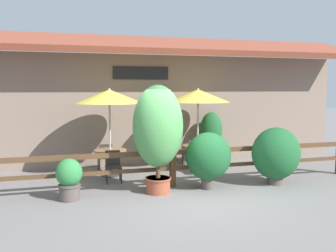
{
  "coord_description": "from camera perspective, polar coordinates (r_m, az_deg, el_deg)",
  "views": [
    {
      "loc": [
        -2.75,
        -7.95,
        2.54
      ],
      "look_at": [
        0.03,
        1.58,
        1.52
      ],
      "focal_mm": 40.0,
      "sensor_mm": 36.0,
      "label": 1
    }
  ],
  "objects": [
    {
      "name": "ground_plane",
      "position": [
        8.79,
        2.75,
        -10.91
      ],
      "size": [
        60.0,
        60.0,
        0.0
      ],
      "primitive_type": "plane",
      "color": "slate"
    },
    {
      "name": "building_facade",
      "position": [
        12.37,
        -3.41,
        4.14
      ],
      "size": [
        14.28,
        1.49,
        4.23
      ],
      "color": "gray",
      "rests_on": "ground"
    },
    {
      "name": "patio_railing",
      "position": [
        9.59,
        0.72,
        -5.2
      ],
      "size": [
        10.4,
        0.14,
        0.95
      ],
      "color": "brown",
      "rests_on": "ground"
    },
    {
      "name": "patio_umbrella_near",
      "position": [
        10.72,
        -8.93,
        4.45
      ],
      "size": [
        1.93,
        1.93,
        2.52
      ],
      "color": "#B7B2A8",
      "rests_on": "ground"
    },
    {
      "name": "dining_table_near",
      "position": [
        10.89,
        -8.79,
        -4.38
      ],
      "size": [
        0.93,
        0.93,
        0.76
      ],
      "color": "olive",
      "rests_on": "ground"
    },
    {
      "name": "chair_near_streetside",
      "position": [
        10.23,
        -8.36,
        -5.86
      ],
      "size": [
        0.44,
        0.44,
        0.84
      ],
      "rotation": [
        0.0,
        0.0,
        -0.06
      ],
      "color": "#332D28",
      "rests_on": "ground"
    },
    {
      "name": "chair_near_wallside",
      "position": [
        11.6,
        -9.54,
        -4.49
      ],
      "size": [
        0.43,
        0.43,
        0.84
      ],
      "rotation": [
        0.0,
        0.0,
        3.16
      ],
      "color": "#332D28",
      "rests_on": "ground"
    },
    {
      "name": "patio_umbrella_middle",
      "position": [
        11.49,
        4.6,
        4.6
      ],
      "size": [
        1.93,
        1.93,
        2.52
      ],
      "color": "#B7B2A8",
      "rests_on": "ground"
    },
    {
      "name": "dining_table_middle",
      "position": [
        11.65,
        4.53,
        -3.66
      ],
      "size": [
        0.93,
        0.93,
        0.76
      ],
      "color": "olive",
      "rests_on": "ground"
    },
    {
      "name": "chair_middle_streetside",
      "position": [
        11.04,
        5.64,
        -4.96
      ],
      "size": [
        0.42,
        0.42,
        0.84
      ],
      "rotation": [
        0.0,
        0.0,
        0.01
      ],
      "color": "#332D28",
      "rests_on": "ground"
    },
    {
      "name": "chair_middle_wallside",
      "position": [
        12.32,
        3.62,
        -3.81
      ],
      "size": [
        0.5,
        0.5,
        0.84
      ],
      "rotation": [
        0.0,
        0.0,
        3.34
      ],
      "color": "#332D28",
      "rests_on": "ground"
    },
    {
      "name": "potted_plant_corner_fern",
      "position": [
        10.22,
        16.13,
        -4.12
      ],
      "size": [
        1.28,
        1.15,
        1.5
      ],
      "color": "#564C47",
      "rests_on": "ground"
    },
    {
      "name": "potted_plant_tall_tropical",
      "position": [
        8.91,
        -1.55,
        -0.53
      ],
      "size": [
        1.21,
        1.09,
        2.61
      ],
      "color": "#9E4C33",
      "rests_on": "ground"
    },
    {
      "name": "potted_plant_broad_leaf",
      "position": [
        9.44,
        6.16,
        -4.7
      ],
      "size": [
        1.15,
        1.04,
        1.43
      ],
      "color": "#564C47",
      "rests_on": "ground"
    },
    {
      "name": "potted_plant_entrance_palm",
      "position": [
        8.8,
        -14.83,
        -7.72
      ],
      "size": [
        0.59,
        0.54,
        0.95
      ],
      "color": "#564C47",
      "rests_on": "ground"
    },
    {
      "name": "potted_plant_small_flowering",
      "position": [
        12.59,
        6.58,
        -1.43
      ],
      "size": [
        0.75,
        0.67,
        1.73
      ],
      "color": "#B7AD99",
      "rests_on": "ground"
    }
  ]
}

